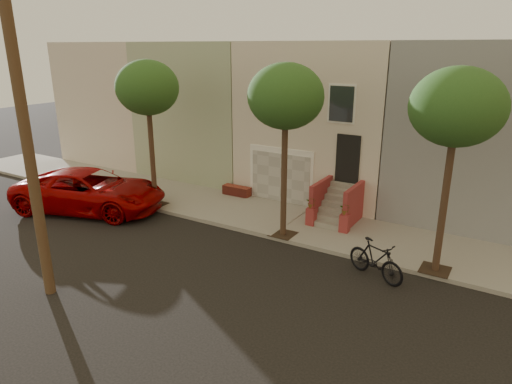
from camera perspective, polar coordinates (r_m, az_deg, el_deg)
The scene contains 9 objects.
ground at distance 14.84m, azimuth -7.33°, elevation -10.12°, with size 90.00×90.00×0.00m, color black.
sidewalk at distance 18.86m, azimuth 2.81°, elevation -3.42°, with size 40.00×3.70×0.15m, color gray.
house_row at distance 23.11m, azimuth 10.03°, elevation 9.48°, with size 33.10×11.70×7.00m.
tree_left at distance 19.77m, azimuth -13.57°, elevation 12.58°, with size 2.70×2.57×6.30m.
tree_mid at distance 15.91m, azimuth 3.76°, elevation 11.82°, with size 2.70×2.57×6.30m.
tree_right at distance 14.22m, azimuth 24.05°, elevation 9.60°, with size 2.70×2.57×6.30m.
utility_pole at distance 7.13m, azimuth 27.52°, elevation 1.56°, with size 23.60×1.22×10.00m.
pickup_truck at distance 21.06m, azimuth -20.23°, elevation 0.16°, with size 3.01×6.54×1.82m, color #950000.
motorcycle at distance 14.65m, azimuth 14.89°, elevation -8.26°, with size 0.59×2.08×1.25m, color black.
Camera 1 is at (8.35, -10.10, 6.95)m, focal length 31.67 mm.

